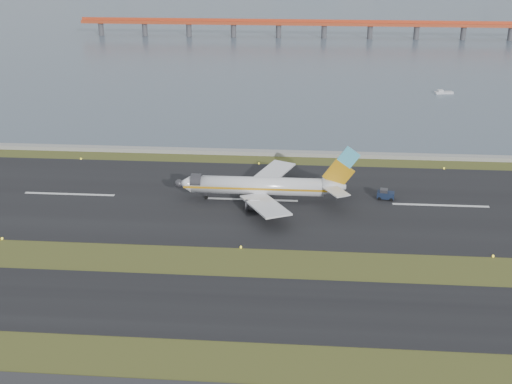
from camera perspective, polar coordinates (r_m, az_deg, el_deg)
ground at (r=110.83m, az=-1.74°, el=-6.81°), size 1000.00×1000.00×0.00m
taxiway_strip at (r=100.57m, az=-2.47°, el=-10.11°), size 1000.00×18.00×0.10m
runway_strip at (r=137.64m, az=-0.43°, el=-0.70°), size 1000.00×45.00×0.10m
seawall at (r=165.42m, az=0.45°, el=3.52°), size 1000.00×2.50×1.00m
red_pier at (r=349.39m, az=6.09°, el=14.61°), size 260.00×5.00×10.20m
airliner at (r=135.79m, az=0.74°, el=0.53°), size 38.52×32.89×12.80m
pushback_tug at (r=140.36m, az=11.43°, el=-0.22°), size 3.89×2.64×2.31m
workboat_near at (r=237.57m, az=16.31°, el=8.49°), size 6.64×3.20×1.55m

